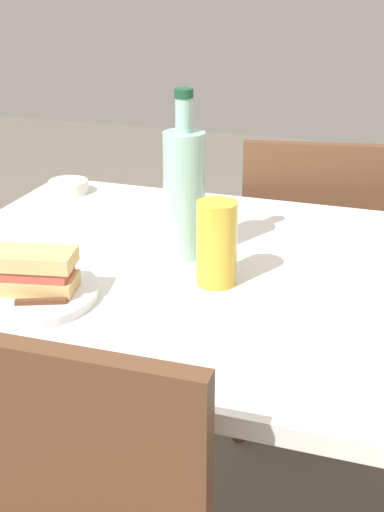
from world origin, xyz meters
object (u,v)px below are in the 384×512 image
water_bottle (184,191)px  olive_bowl (68,187)px  dining_table (192,326)px  knife_near (16,303)px  baguette_sandwich_near (19,270)px  beer_glass (217,243)px  plate_near (21,293)px  chair_near (314,270)px

water_bottle → olive_bowl: bearing=-34.9°
olive_bowl → dining_table: bearing=142.8°
knife_near → water_bottle: size_ratio=0.56×
baguette_sandwich_near → beer_glass: (-0.29, -0.15, 0.02)m
baguette_sandwich_near → plate_near: bearing=180.0°
plate_near → baguette_sandwich_near: 0.04m
baguette_sandwich_near → beer_glass: beer_glass is taller
dining_table → beer_glass: (-0.06, 0.05, 0.20)m
dining_table → baguette_sandwich_near: 0.35m
olive_bowl → plate_near: bearing=109.6°
knife_near → olive_bowl: olive_bowl is taller
dining_table → beer_glass: 0.21m
plate_near → olive_bowl: (0.18, -0.52, 0.01)m
dining_table → chair_near: (-0.14, -0.61, -0.13)m
water_bottle → olive_bowl: (0.38, -0.26, -0.11)m
dining_table → knife_near: bearing=51.9°
olive_bowl → water_bottle: bearing=145.1°
knife_near → beer_glass: size_ratio=1.17×
dining_table → beer_glass: bearing=139.1°
dining_table → chair_near: chair_near is taller
chair_near → plate_near: 0.93m
dining_table → water_bottle: bearing=-57.0°
dining_table → plate_near: 0.33m
olive_bowl → chair_near: bearing=-151.3°
dining_table → knife_near: knife_near is taller
chair_near → knife_near: 0.97m
baguette_sandwich_near → knife_near: baguette_sandwich_near is taller
chair_near → water_bottle: (0.17, 0.56, 0.37)m
plate_near → chair_near: bearing=-113.9°
baguette_sandwich_near → beer_glass: 0.33m
dining_table → water_bottle: water_bottle is taller
baguette_sandwich_near → knife_near: bearing=113.2°
dining_table → beer_glass: beer_glass is taller
chair_near → baguette_sandwich_near: 0.94m
baguette_sandwich_near → chair_near: bearing=-113.9°
knife_near → water_bottle: bearing=-119.5°
dining_table → baguette_sandwich_near: (0.23, 0.21, 0.17)m
knife_near → plate_near: bearing=-66.8°
dining_table → olive_bowl: size_ratio=10.88×
dining_table → knife_near: (0.20, 0.26, 0.14)m
chair_near → baguette_sandwich_near: size_ratio=4.41×
baguette_sandwich_near → olive_bowl: baguette_sandwich_near is taller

